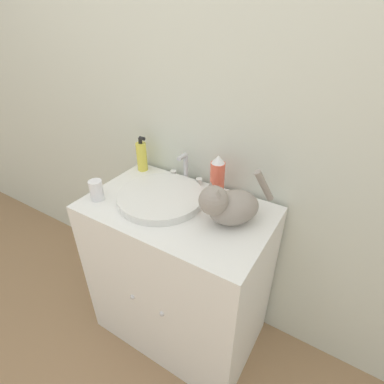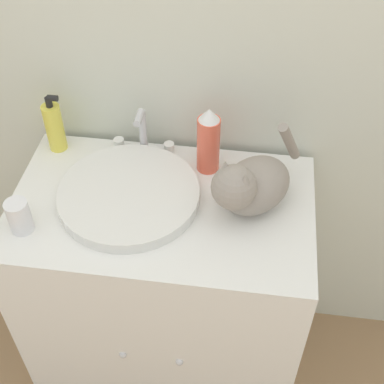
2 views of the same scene
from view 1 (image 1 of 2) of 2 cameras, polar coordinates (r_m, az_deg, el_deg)
name	(u,v)px [view 1 (image 1 of 2)]	position (r m, az deg, el deg)	size (l,w,h in m)	color
ground_plane	(154,361)	(1.86, -7.23, -29.37)	(8.00, 8.00, 0.00)	#997551
wall_back	(212,103)	(1.40, 3.86, 16.55)	(6.00, 0.05, 2.50)	silver
vanity_cabinet	(179,274)	(1.62, -2.51, -15.41)	(0.85, 0.53, 0.86)	white
sink_basin	(161,197)	(1.38, -5.94, -0.97)	(0.40, 0.40, 0.04)	white
faucet	(185,170)	(1.50, -1.27, 4.20)	(0.19, 0.08, 0.16)	silver
cat	(229,205)	(1.21, 7.06, -2.46)	(0.27, 0.32, 0.22)	gray
soap_bottle	(142,156)	(1.63, -9.55, 6.78)	(0.06, 0.05, 0.19)	#EADB4C
spray_bottle	(217,177)	(1.36, 4.84, 2.77)	(0.07, 0.07, 0.21)	#EF6047
cup	(96,190)	(1.43, -17.74, 0.33)	(0.06, 0.06, 0.10)	white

